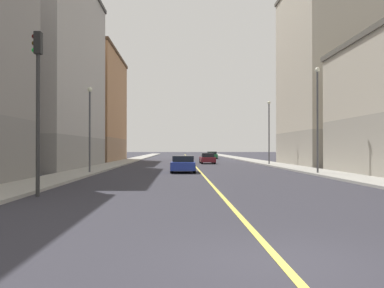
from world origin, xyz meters
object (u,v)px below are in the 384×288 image
Objects in this scene: street_lamp_left_far at (269,126)px; car_green at (212,155)px; traffic_light_right_near at (38,91)px; street_lamp_left_near at (317,109)px; car_blue at (183,164)px; building_left_mid at (334,73)px; street_lamp_right_near at (90,120)px; car_maroon at (207,158)px; building_right_midblock at (38,72)px; building_right_distant at (86,107)px.

street_lamp_left_far is 29.35m from car_green.
street_lamp_left_near reaches higher than traffic_light_right_near.
street_lamp_left_far is 1.79× the size of car_blue.
building_left_mid reaches higher than car_blue.
street_lamp_right_near reaches higher than car_green.
street_lamp_left_far is at bearing 62.19° from traffic_light_right_near.
car_maroon is at bearing 63.80° from street_lamp_right_near.
street_lamp_left_far is 9.31m from car_maroon.
car_blue is at bearing -143.22° from building_left_mid.
car_maroon is at bearing 75.36° from traffic_light_right_near.
car_blue is (-9.85, 3.03, -4.15)m from street_lamp_left_near.
car_green is at bearing 78.82° from traffic_light_right_near.
building_left_mid is 3.21× the size of street_lamp_right_near.
building_right_midblock reaches higher than car_maroon.
traffic_light_right_near reaches higher than car_green.
car_green is at bearing 74.09° from street_lamp_right_near.
building_left_mid is 2.65× the size of street_lamp_left_near.
street_lamp_right_near is at bearing -116.20° from car_maroon.
building_right_distant is at bearing 99.99° from traffic_light_right_near.
building_right_midblock is at bearing -165.54° from street_lamp_left_far.
street_lamp_right_near is 0.90× the size of street_lamp_left_far.
street_lamp_left_near is 16.95m from street_lamp_right_near.
street_lamp_left_near reaches higher than street_lamp_right_near.
car_maroon is (17.26, 11.44, -8.68)m from building_right_midblock.
building_right_midblock is at bearing 126.80° from street_lamp_right_near.
traffic_light_right_near is 1.04× the size of street_lamp_right_near.
building_right_midblock reaches higher than street_lamp_right_near.
building_right_midblock reaches higher than street_lamp_left_near.
building_right_distant reaches higher than car_blue.
street_lamp_left_near reaches higher than car_blue.
building_left_mid reaches higher than building_right_midblock.
building_right_distant is at bearing 147.46° from street_lamp_left_far.
street_lamp_left_far reaches higher than car_green.
street_lamp_left_far is at bearing -81.58° from car_green.
car_green is (11.65, 58.95, -3.61)m from traffic_light_right_near.
building_right_midblock is 3.07× the size of traffic_light_right_near.
car_maroon is (17.26, -9.98, -7.32)m from building_right_distant.
car_maroon is at bearing -95.80° from car_green.
building_right_midblock is at bearing 151.89° from car_blue.
car_maroon reaches higher than car_green.
building_right_distant is 4.98× the size of car_blue.
traffic_light_right_near reaches higher than car_maroon.
building_right_midblock is 5.13× the size of car_blue.
building_left_mid is 5.16× the size of car_blue.
building_right_distant is 2.97× the size of traffic_light_right_near.
building_right_distant is at bearing 149.97° from car_maroon.
car_green is (12.63, 44.33, -3.43)m from street_lamp_right_near.
building_right_midblock reaches higher than street_lamp_left_far.
building_right_distant reaches higher than car_maroon.
building_right_distant is 21.24m from car_maroon.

